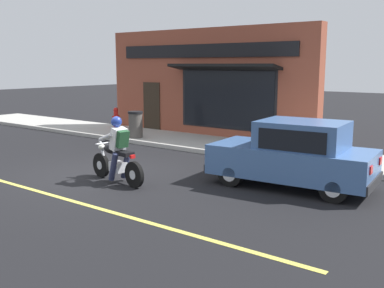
# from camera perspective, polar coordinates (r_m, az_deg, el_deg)

# --- Properties ---
(ground_plane) EXTENTS (80.00, 80.00, 0.00)m
(ground_plane) POSITION_cam_1_polar(r_m,az_deg,el_deg) (11.99, -12.33, -3.85)
(ground_plane) COLOR black
(sidewalk_curb) EXTENTS (2.60, 22.00, 0.14)m
(sidewalk_curb) POSITION_cam_1_polar(r_m,az_deg,el_deg) (17.68, -5.77, 1.01)
(sidewalk_curb) COLOR #ADAAA3
(sidewalk_curb) RESTS_ON ground
(storefront_building) EXTENTS (1.25, 9.35, 4.20)m
(storefront_building) POSITION_cam_1_polar(r_m,az_deg,el_deg) (17.56, 1.74, 7.68)
(storefront_building) COLOR brown
(storefront_building) RESTS_ON ground
(motorcycle_with_rider) EXTENTS (0.65, 2.01, 1.62)m
(motorcycle_with_rider) POSITION_cam_1_polar(r_m,az_deg,el_deg) (11.00, -9.49, -1.39)
(motorcycle_with_rider) COLOR black
(motorcycle_with_rider) RESTS_ON ground
(car_hatchback) EXTENTS (1.94, 3.90, 1.57)m
(car_hatchback) POSITION_cam_1_polar(r_m,az_deg,el_deg) (10.67, 12.81, -1.38)
(car_hatchback) COLOR black
(car_hatchback) RESTS_ON ground
(traffic_cone) EXTENTS (0.36, 0.36, 0.60)m
(traffic_cone) POSITION_cam_1_polar(r_m,az_deg,el_deg) (14.78, 12.67, 0.46)
(traffic_cone) COLOR black
(traffic_cone) RESTS_ON sidewalk_curb
(trash_bin) EXTENTS (0.56, 0.56, 0.98)m
(trash_bin) POSITION_cam_1_polar(r_m,az_deg,el_deg) (16.89, -7.17, 2.50)
(trash_bin) COLOR #514C47
(trash_bin) RESTS_ON sidewalk_curb
(fire_hydrant) EXTENTS (0.36, 0.24, 0.88)m
(fire_hydrant) POSITION_cam_1_polar(r_m,az_deg,el_deg) (19.58, -9.63, 3.28)
(fire_hydrant) COLOR red
(fire_hydrant) RESTS_ON sidewalk_curb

